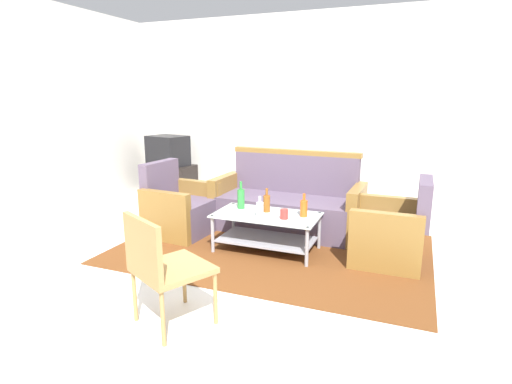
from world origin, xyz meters
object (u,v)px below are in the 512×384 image
cup (284,214)px  tv_stand (169,181)px  armchair_right (391,234)px  bottle_clear (260,209)px  television (168,151)px  bottle_green (241,198)px  bottle_orange (304,208)px  armchair_left (180,210)px  couch (288,205)px  coffee_table (267,227)px  bottle_brown (267,203)px  wicker_chair (161,263)px

cup → tv_stand: bearing=145.2°
tv_stand → cup: bearing=-34.8°
armchair_right → bottle_clear: armchair_right is taller
armchair_right → television: television is taller
bottle_green → tv_stand: (-1.98, 1.57, -0.27)m
armchair_right → tv_stand: armchair_right is taller
bottle_orange → television: size_ratio=0.35×
armchair_left → bottle_green: (0.83, -0.05, 0.24)m
couch → cup: (0.22, -0.84, 0.14)m
armchair_right → coffee_table: size_ratio=0.77×
armchair_right → bottle_brown: (-1.28, -0.11, 0.22)m
couch → coffee_table: couch is taller
armchair_left → bottle_orange: size_ratio=3.49×
couch → cup: bearing=106.5°
couch → bottle_orange: (0.38, -0.68, 0.19)m
armchair_left → wicker_chair: size_ratio=1.01×
coffee_table → bottle_brown: bottle_brown is taller
armchair_right → bottle_green: 1.61m
armchair_right → coffee_table: bearing=99.4°
bottle_green → tv_stand: bottle_green is taller
coffee_table → wicker_chair: wicker_chair is taller
cup → armchair_left: bearing=169.8°
bottle_green → cup: 0.60m
bottle_clear → armchair_left: bearing=166.1°
bottle_clear → wicker_chair: bearing=-95.4°
bottle_clear → wicker_chair: (-0.15, -1.53, 0.00)m
couch → cup: 0.88m
coffee_table → tv_stand: tv_stand is taller
bottle_brown → television: television is taller
cup → television: bearing=145.1°
armchair_left → armchair_right: same height
armchair_left → bottle_clear: 1.20m
armchair_right → armchair_left: bearing=91.1°
bottle_clear → bottle_brown: bearing=90.7°
couch → coffee_table: (0.00, -0.75, -0.04)m
bottle_green → bottle_orange: 0.73m
television → coffee_table: bearing=158.1°
bottle_orange → coffee_table: bearing=-170.1°
bottle_orange → tv_stand: 3.16m
tv_stand → wicker_chair: bearing=-57.2°
couch → bottle_brown: couch is taller
bottle_clear → armchair_right: bearing=14.2°
bottle_green → television: size_ratio=0.44×
armchair_left → bottle_clear: (1.14, -0.28, 0.21)m
armchair_left → television: size_ratio=1.23×
bottle_clear → television: 2.93m
tv_stand → bottle_orange: bearing=-30.8°
coffee_table → bottle_orange: bearing=9.9°
tv_stand → television: television is taller
bottle_green → bottle_brown: 0.31m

